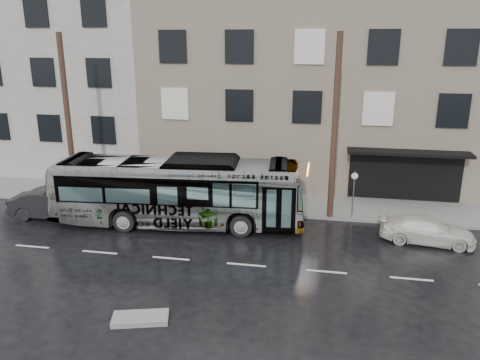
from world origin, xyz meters
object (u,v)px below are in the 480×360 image
object	(u,v)px
utility_pole_rear	(68,120)
white_sedan	(427,230)
dark_sedan	(55,204)
bus	(178,191)
utility_pole_front	(335,129)
sign_post	(353,195)

from	to	relation	value
utility_pole_rear	white_sedan	size ratio (longest dim) A/B	2.21
utility_pole_rear	dark_sedan	xyz separation A→B (m)	(0.22, -2.39, -3.91)
bus	white_sedan	size ratio (longest dim) A/B	3.00
white_sedan	utility_pole_rear	bearing A→B (deg)	90.18
white_sedan	utility_pole_front	bearing A→B (deg)	70.56
utility_pole_rear	dark_sedan	bearing A→B (deg)	-84.72
white_sedan	dark_sedan	world-z (taller)	dark_sedan
utility_pole_front	white_sedan	xyz separation A→B (m)	(4.29, -2.11, -4.06)
utility_pole_rear	bus	xyz separation A→B (m)	(6.67, -2.04, -2.95)
bus	utility_pole_rear	bearing A→B (deg)	68.38
bus	white_sedan	xyz separation A→B (m)	(11.62, -0.07, -1.11)
sign_post	dark_sedan	bearing A→B (deg)	-170.86
utility_pole_front	utility_pole_rear	distance (m)	14.00
utility_pole_front	dark_sedan	distance (m)	14.52
utility_pole_front	bus	size ratio (longest dim) A/B	0.74
sign_post	bus	distance (m)	8.68
utility_pole_rear	bus	world-z (taller)	utility_pole_rear
sign_post	utility_pole_front	bearing A→B (deg)	180.00
utility_pole_front	bus	xyz separation A→B (m)	(-7.33, -2.04, -2.95)
bus	white_sedan	world-z (taller)	bus
sign_post	bus	size ratio (longest dim) A/B	0.20
bus	white_sedan	bearing A→B (deg)	-94.90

